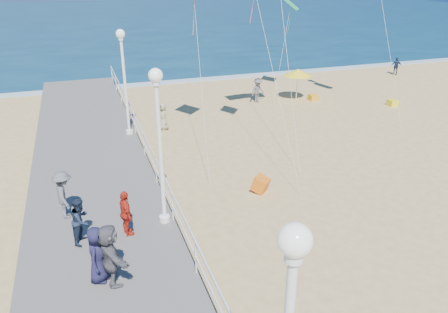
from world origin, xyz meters
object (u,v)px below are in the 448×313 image
object	(u,v)px
spectator_2	(64,195)
spectator_5	(110,255)
box_kite	(260,186)
beach_chair_right	(393,103)
beach_walker_b	(396,66)
beach_walker_a	(258,90)
lamp_post_mid	(159,133)
spectator_7	(81,220)
beach_umbrella	(298,72)
beach_walker_c	(163,117)
beach_chair_left	(313,97)
lamp_post_far	(124,72)
spectator_3	(126,214)
spectator_4	(97,255)

from	to	relation	value
spectator_2	spectator_5	size ratio (longest dim) A/B	0.95
box_kite	beach_chair_right	xyz separation A→B (m)	(12.93, 8.17, -0.10)
spectator_2	beach_walker_b	xyz separation A→B (m)	(26.39, 15.52, -0.54)
beach_walker_a	lamp_post_mid	bearing A→B (deg)	-144.85
spectator_7	beach_walker_b	distance (m)	31.13
spectator_5	spectator_2	bearing A→B (deg)	3.49
beach_walker_a	box_kite	distance (m)	12.77
lamp_post_mid	beach_walker_b	distance (m)	28.87
lamp_post_mid	spectator_5	bearing A→B (deg)	-127.05
beach_umbrella	spectator_2	bearing A→B (deg)	-142.47
spectator_5	beach_walker_c	world-z (taller)	spectator_5
box_kite	beach_umbrella	size ratio (longest dim) A/B	0.28
beach_chair_left	beach_umbrella	bearing A→B (deg)	157.93
spectator_7	beach_walker_a	size ratio (longest dim) A/B	0.96
lamp_post_far	beach_walker_b	xyz separation A→B (m)	(23.20, 7.93, -2.93)
spectator_7	box_kite	world-z (taller)	spectator_7
box_kite	spectator_2	bearing A→B (deg)	139.20
box_kite	beach_chair_left	size ratio (longest dim) A/B	1.09
lamp_post_mid	beach_chair_right	bearing A→B (deg)	29.41
beach_walker_a	beach_umbrella	bearing A→B (deg)	-28.72
lamp_post_mid	box_kite	distance (m)	5.63
spectator_3	beach_umbrella	world-z (taller)	beach_umbrella
spectator_3	beach_chair_left	world-z (taller)	spectator_3
spectator_4	spectator_7	size ratio (longest dim) A/B	1.08
spectator_7	beach_chair_right	world-z (taller)	spectator_7
beach_walker_a	beach_walker_b	bearing A→B (deg)	-6.16
spectator_4	beach_chair_right	distance (m)	23.01
lamp_post_far	beach_umbrella	bearing A→B (deg)	18.42
box_kite	spectator_4	bearing A→B (deg)	169.30
spectator_5	box_kite	xyz separation A→B (m)	(6.26, 4.18, -1.02)
spectator_7	beach_walker_c	xyz separation A→B (m)	(4.71, 10.43, -0.41)
spectator_2	spectator_7	xyz separation A→B (m)	(0.49, -1.76, -0.09)
spectator_7	beach_walker_a	xyz separation A→B (m)	(11.79, 13.67, -0.37)
beach_umbrella	beach_chair_right	bearing A→B (deg)	-31.07
beach_walker_b	beach_chair_right	distance (m)	9.43
beach_walker_c	beach_umbrella	world-z (taller)	beach_umbrella
spectator_3	beach_chair_right	world-z (taller)	spectator_3
spectator_3	spectator_7	xyz separation A→B (m)	(-1.38, 0.06, -0.01)
spectator_7	lamp_post_mid	bearing A→B (deg)	-56.39
spectator_2	beach_walker_c	world-z (taller)	spectator_2
lamp_post_far	spectator_3	xyz separation A→B (m)	(-1.31, -9.40, -2.47)
lamp_post_far	spectator_2	bearing A→B (deg)	-112.80
spectator_5	box_kite	distance (m)	7.60
spectator_4	beach_umbrella	distance (m)	20.89
spectator_5	beach_walker_c	xyz separation A→B (m)	(4.02, 12.74, -0.54)
spectator_4	beach_walker_b	world-z (taller)	spectator_4
beach_walker_a	box_kite	size ratio (longest dim) A/B	2.72
spectator_2	spectator_4	size ratio (longest dim) A/B	1.03
spectator_4	beach_walker_c	xyz separation A→B (m)	(4.36, 12.52, -0.47)
beach_chair_left	spectator_4	bearing A→B (deg)	-135.54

